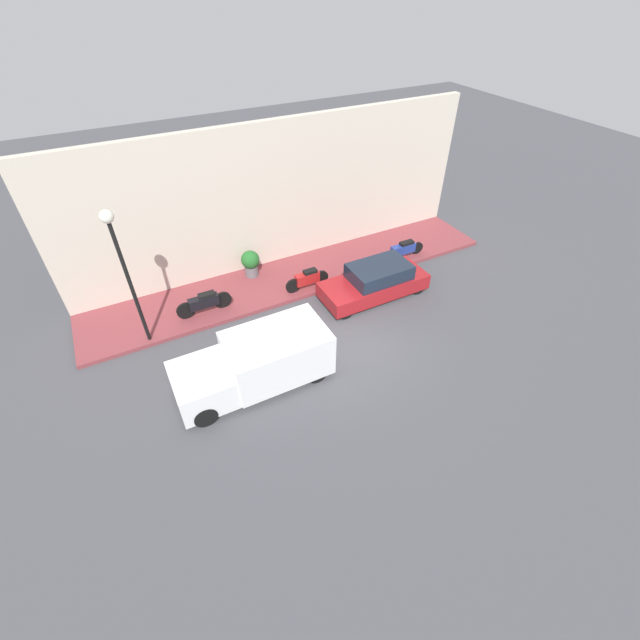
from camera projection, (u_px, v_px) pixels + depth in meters
name	position (u px, v px, depth m)	size (l,w,h in m)	color
ground_plane	(354.00, 345.00, 14.57)	(60.00, 60.00, 0.00)	#47474C
sidewalk	(297.00, 276.00, 17.60)	(2.85, 16.88, 0.15)	brown
building_facade	(277.00, 197.00, 16.83)	(0.30, 16.88, 5.78)	beige
parked_car	(375.00, 281.00, 16.37)	(1.66, 4.16, 1.31)	maroon
delivery_van	(255.00, 362.00, 12.80)	(1.90, 4.68, 1.64)	white
motorcycle_blue	(403.00, 249.00, 18.28)	(0.30, 2.11, 0.75)	navy
motorcycle_red	(308.00, 279.00, 16.58)	(0.30, 1.81, 0.79)	#B21E1E
motorcycle_black	(204.00, 302.00, 15.41)	(0.30, 2.02, 0.81)	black
streetlamp	(120.00, 254.00, 12.43)	(0.39, 0.39, 4.75)	black
potted_plant	(251.00, 262.00, 17.13)	(0.73, 0.73, 1.11)	slate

